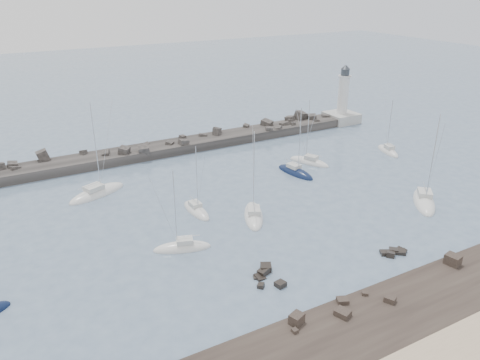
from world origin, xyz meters
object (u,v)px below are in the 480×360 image
at_px(sailboat_3, 97,194).
at_px(sailboat_7, 295,173).
at_px(sailboat_6, 254,216).
at_px(lighthouse, 342,110).
at_px(sailboat_10, 388,151).
at_px(sailboat_8, 309,162).
at_px(sailboat_5, 196,211).
at_px(sailboat_9, 424,202).
at_px(sailboat_4, 182,248).

distance_m(sailboat_3, sailboat_7, 34.65).
height_order(sailboat_6, sailboat_7, sailboat_6).
bearing_deg(lighthouse, sailboat_10, -104.92).
bearing_deg(sailboat_10, sailboat_8, 171.00).
height_order(sailboat_5, sailboat_9, sailboat_9).
bearing_deg(sailboat_6, sailboat_9, -18.73).
distance_m(sailboat_3, sailboat_9, 52.56).
distance_m(lighthouse, sailboat_4, 66.93).
relative_size(sailboat_6, sailboat_8, 1.08).
bearing_deg(sailboat_4, sailboat_3, 104.87).
relative_size(sailboat_4, sailboat_8, 0.92).
bearing_deg(sailboat_6, sailboat_7, 35.89).
distance_m(lighthouse, sailboat_5, 57.37).
relative_size(sailboat_3, sailboat_5, 1.40).
bearing_deg(sailboat_10, sailboat_3, 171.99).
bearing_deg(sailboat_8, sailboat_9, -76.21).
bearing_deg(sailboat_4, sailboat_5, 56.29).
relative_size(sailboat_8, sailboat_9, 0.83).
bearing_deg(sailboat_5, sailboat_7, 13.53).
bearing_deg(sailboat_4, sailboat_10, 15.72).
bearing_deg(sailboat_7, sailboat_3, 166.43).
xyz_separation_m(sailboat_6, sailboat_8, (20.41, 13.88, -0.01)).
height_order(sailboat_7, sailboat_9, sailboat_9).
relative_size(sailboat_4, sailboat_10, 1.04).
relative_size(lighthouse, sailboat_8, 1.11).
xyz_separation_m(sailboat_8, sailboat_9, (5.57, -22.69, 0.02)).
xyz_separation_m(sailboat_5, sailboat_6, (6.76, -5.67, 0.01)).
relative_size(sailboat_3, sailboat_7, 1.21).
height_order(sailboat_3, sailboat_8, sailboat_3).
bearing_deg(sailboat_6, sailboat_4, -165.88).
relative_size(sailboat_4, sailboat_5, 1.04).
relative_size(sailboat_3, sailboat_9, 1.03).
height_order(sailboat_3, sailboat_5, sailboat_3).
bearing_deg(sailboat_6, sailboat_5, 140.02).
bearing_deg(sailboat_5, lighthouse, 28.05).
relative_size(sailboat_7, sailboat_9, 0.85).
xyz_separation_m(sailboat_7, sailboat_9, (10.88, -19.74, 0.01)).
height_order(sailboat_7, sailboat_8, sailboat_7).
distance_m(sailboat_7, sailboat_10, 22.97).
distance_m(sailboat_5, sailboat_9, 35.80).
height_order(lighthouse, sailboat_10, lighthouse).
bearing_deg(sailboat_8, sailboat_7, -150.91).
bearing_deg(sailboat_9, sailboat_10, 58.73).
xyz_separation_m(sailboat_3, sailboat_6, (18.58, -19.06, 0.00)).
xyz_separation_m(sailboat_6, sailboat_10, (38.07, 11.09, 0.00)).
relative_size(sailboat_8, sailboat_10, 1.13).
bearing_deg(sailboat_5, sailboat_8, 16.82).
height_order(sailboat_4, sailboat_5, sailboat_4).
distance_m(lighthouse, sailboat_8, 30.11).
xyz_separation_m(lighthouse, sailboat_9, (-17.82, -41.42, -2.94)).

